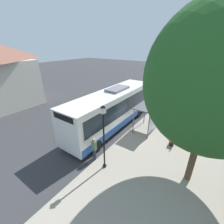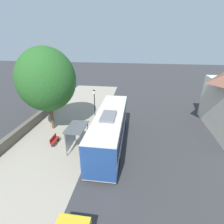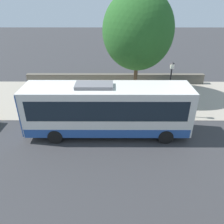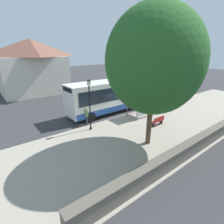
{
  "view_description": "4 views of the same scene",
  "coord_description": "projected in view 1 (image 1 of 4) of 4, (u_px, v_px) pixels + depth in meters",
  "views": [
    {
      "loc": [
        -5.7,
        10.2,
        7.59
      ],
      "look_at": [
        1.17,
        0.29,
        2.08
      ],
      "focal_mm": 24.0,
      "sensor_mm": 36.0,
      "label": 1
    },
    {
      "loc": [
        4.13,
        -15.9,
        10.47
      ],
      "look_at": [
        1.59,
        2.19,
        2.52
      ],
      "focal_mm": 28.0,
      "sensor_mm": 36.0,
      "label": 2
    },
    {
      "loc": [
        15.13,
        -0.29,
        8.79
      ],
      "look_at": [
        0.93,
        -0.33,
        1.27
      ],
      "focal_mm": 35.0,
      "sensor_mm": 36.0,
      "label": 3
    },
    {
      "loc": [
        -13.37,
        11.43,
        6.76
      ],
      "look_at": [
        -0.35,
        1.31,
        0.87
      ],
      "focal_mm": 28.0,
      "sensor_mm": 36.0,
      "label": 4
    }
  ],
  "objects": [
    {
      "name": "ground_plane",
      "position": [
        124.0,
        135.0,
        13.73
      ],
      "size": [
        120.0,
        120.0,
        0.0
      ],
      "primitive_type": "plane",
      "color": "#353538",
      "rests_on": "ground"
    },
    {
      "name": "sidewalk_plaza",
      "position": [
        175.0,
        153.0,
        11.4
      ],
      "size": [
        9.0,
        44.0,
        0.02
      ],
      "color": "#9E9384",
      "rests_on": "ground"
    },
    {
      "name": "bus",
      "position": [
        113.0,
        108.0,
        14.33
      ],
      "size": [
        2.74,
        11.2,
        3.8
      ],
      "color": "silver",
      "rests_on": "ground"
    },
    {
      "name": "bus_shelter",
      "position": [
        149.0,
        111.0,
        13.48
      ],
      "size": [
        1.73,
        2.79,
        2.55
      ],
      "color": "#515459",
      "rests_on": "ground"
    },
    {
      "name": "pedestrian",
      "position": [
        94.0,
        147.0,
        10.42
      ],
      "size": [
        0.34,
        0.23,
        1.74
      ],
      "color": "#2D3347",
      "rests_on": "ground"
    },
    {
      "name": "bench",
      "position": [
        174.0,
        138.0,
        12.39
      ],
      "size": [
        0.4,
        1.47,
        0.88
      ],
      "color": "maroon",
      "rests_on": "ground"
    },
    {
      "name": "street_lamp_near",
      "position": [
        104.0,
        133.0,
        9.03
      ],
      "size": [
        0.28,
        0.28,
        4.5
      ],
      "color": "black",
      "rests_on": "ground"
    },
    {
      "name": "shade_tree",
      "position": [
        215.0,
        81.0,
        6.77
      ],
      "size": [
        6.44,
        6.44,
        9.6
      ],
      "color": "brown",
      "rests_on": "ground"
    },
    {
      "name": "parked_car_behind_bus",
      "position": [
        157.0,
        92.0,
        22.86
      ],
      "size": [
        1.94,
        4.61,
        1.87
      ],
      "color": "gold",
      "rests_on": "ground"
    }
  ]
}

